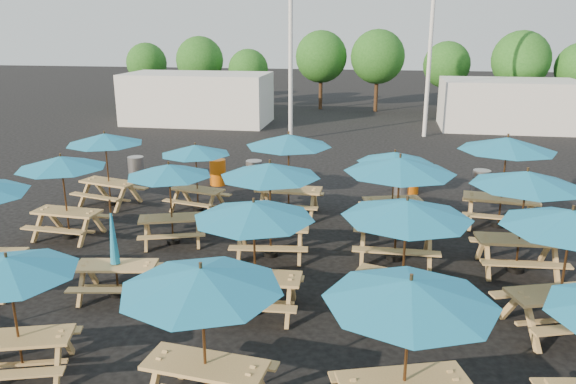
% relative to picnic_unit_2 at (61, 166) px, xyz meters
% --- Properties ---
extents(ground, '(120.00, 120.00, 0.00)m').
position_rel_picnic_unit_2_xyz_m(ground, '(5.60, -0.04, -1.94)').
color(ground, black).
rests_on(ground, ground).
extents(picnic_unit_2, '(2.41, 2.41, 2.22)m').
position_rel_picnic_unit_2_xyz_m(picnic_unit_2, '(0.00, 0.00, 0.00)').
color(picnic_unit_2, '#B3834F').
rests_on(picnic_unit_2, ground).
extents(picnic_unit_3, '(2.81, 2.81, 2.27)m').
position_rel_picnic_unit_2_xyz_m(picnic_unit_3, '(-0.24, 2.82, 0.05)').
color(picnic_unit_3, '#B3834F').
rests_on(picnic_unit_3, ground).
extents(picnic_unit_4, '(2.62, 2.62, 2.06)m').
position_rel_picnic_unit_2_xyz_m(picnic_unit_4, '(2.53, -5.73, -0.14)').
color(picnic_unit_4, '#B3834F').
rests_on(picnic_unit_4, ground).
extents(picnic_unit_5, '(1.83, 1.66, 2.08)m').
position_rel_picnic_unit_2_xyz_m(picnic_unit_5, '(2.77, -2.89, -1.09)').
color(picnic_unit_5, '#B3834F').
rests_on(picnic_unit_5, ground).
extents(picnic_unit_6, '(2.70, 2.70, 2.10)m').
position_rel_picnic_unit_2_xyz_m(picnic_unit_6, '(2.84, 0.09, -0.10)').
color(picnic_unit_6, '#B3834F').
rests_on(picnic_unit_6, ground).
extents(picnic_unit_7, '(2.51, 2.51, 2.04)m').
position_rel_picnic_unit_2_xyz_m(picnic_unit_7, '(2.63, 2.75, -0.16)').
color(picnic_unit_7, '#B3834F').
rests_on(picnic_unit_7, ground).
extents(picnic_unit_8, '(2.54, 2.54, 2.26)m').
position_rel_picnic_unit_2_xyz_m(picnic_unit_8, '(5.68, -6.03, 0.03)').
color(picnic_unit_8, '#B3834F').
rests_on(picnic_unit_8, ground).
extents(picnic_unit_9, '(2.40, 2.40, 2.27)m').
position_rel_picnic_unit_2_xyz_m(picnic_unit_9, '(5.73, -3.08, 0.04)').
color(picnic_unit_9, '#B3834F').
rests_on(picnic_unit_9, ground).
extents(picnic_unit_10, '(2.63, 2.63, 2.34)m').
position_rel_picnic_unit_2_xyz_m(picnic_unit_10, '(5.48, -0.31, 0.10)').
color(picnic_unit_10, '#B3834F').
rests_on(picnic_unit_10, ground).
extents(picnic_unit_11, '(2.50, 2.50, 2.43)m').
position_rel_picnic_unit_2_xyz_m(picnic_unit_11, '(5.40, 2.78, 0.19)').
color(picnic_unit_11, '#B3834F').
rests_on(picnic_unit_11, ground).
extents(picnic_unit_12, '(2.91, 2.91, 2.27)m').
position_rel_picnic_unit_2_xyz_m(picnic_unit_12, '(8.47, -5.97, 0.05)').
color(picnic_unit_12, '#B3834F').
rests_on(picnic_unit_12, ground).
extents(picnic_unit_13, '(3.02, 3.02, 2.36)m').
position_rel_picnic_unit_2_xyz_m(picnic_unit_13, '(8.52, -2.81, 0.13)').
color(picnic_unit_13, '#B3834F').
rests_on(picnic_unit_13, ground).
extents(picnic_unit_14, '(2.58, 2.58, 2.52)m').
position_rel_picnic_unit_2_xyz_m(picnic_unit_14, '(8.45, -0.03, 0.27)').
color(picnic_unit_14, '#B3834F').
rests_on(picnic_unit_14, ground).
extents(picnic_unit_15, '(2.61, 2.61, 2.05)m').
position_rel_picnic_unit_2_xyz_m(picnic_unit_15, '(8.39, 2.66, -0.14)').
color(picnic_unit_15, '#B3834F').
rests_on(picnic_unit_15, ground).
extents(picnic_unit_17, '(3.05, 3.05, 2.36)m').
position_rel_picnic_unit_2_xyz_m(picnic_unit_17, '(11.30, -2.90, 0.13)').
color(picnic_unit_17, '#B3834F').
rests_on(picnic_unit_17, ground).
extents(picnic_unit_18, '(2.54, 2.54, 2.38)m').
position_rel_picnic_unit_2_xyz_m(picnic_unit_18, '(11.16, -0.26, 0.14)').
color(picnic_unit_18, '#B3834F').
rests_on(picnic_unit_18, ground).
extents(picnic_unit_19, '(2.91, 2.91, 2.54)m').
position_rel_picnic_unit_2_xyz_m(picnic_unit_19, '(11.32, 2.78, 0.28)').
color(picnic_unit_19, '#B3834F').
rests_on(picnic_unit_19, ground).
extents(waste_bin_0, '(0.56, 0.56, 0.90)m').
position_rel_picnic_unit_2_xyz_m(waste_bin_0, '(-0.58, 5.52, -1.49)').
color(waste_bin_0, gray).
rests_on(waste_bin_0, ground).
extents(waste_bin_1, '(0.56, 0.56, 0.90)m').
position_rel_picnic_unit_2_xyz_m(waste_bin_1, '(2.41, 5.60, -1.49)').
color(waste_bin_1, '#D5600C').
rests_on(waste_bin_1, ground).
extents(waste_bin_2, '(0.56, 0.56, 0.90)m').
position_rel_picnic_unit_2_xyz_m(waste_bin_2, '(3.70, 5.65, -1.49)').
color(waste_bin_2, gray).
rests_on(waste_bin_2, ground).
extents(waste_bin_3, '(0.56, 0.56, 0.90)m').
position_rel_picnic_unit_2_xyz_m(waste_bin_3, '(8.72, 5.52, -1.49)').
color(waste_bin_3, gray).
rests_on(waste_bin_3, ground).
extents(waste_bin_4, '(0.56, 0.56, 0.90)m').
position_rel_picnic_unit_2_xyz_m(waste_bin_4, '(9.01, 5.65, -1.49)').
color(waste_bin_4, '#D5600C').
rests_on(waste_bin_4, ground).
extents(waste_bin_5, '(0.56, 0.56, 0.90)m').
position_rel_picnic_unit_2_xyz_m(waste_bin_5, '(11.25, 5.58, -1.49)').
color(waste_bin_5, gray).
rests_on(waste_bin_5, ground).
extents(mast_0, '(0.20, 0.20, 12.00)m').
position_rel_picnic_unit_2_xyz_m(mast_0, '(3.60, 13.96, 4.06)').
color(mast_0, silver).
rests_on(mast_0, ground).
extents(mast_1, '(0.20, 0.20, 12.00)m').
position_rel_picnic_unit_2_xyz_m(mast_1, '(10.10, 15.96, 4.06)').
color(mast_1, silver).
rests_on(mast_1, ground).
extents(event_tent_0, '(8.00, 4.00, 2.80)m').
position_rel_picnic_unit_2_xyz_m(event_tent_0, '(-2.40, 17.96, -0.54)').
color(event_tent_0, silver).
rests_on(event_tent_0, ground).
extents(event_tent_1, '(7.00, 4.00, 2.60)m').
position_rel_picnic_unit_2_xyz_m(event_tent_1, '(14.60, 18.96, -0.64)').
color(event_tent_1, silver).
rests_on(event_tent_1, ground).
extents(tree_0, '(2.80, 2.80, 4.24)m').
position_rel_picnic_unit_2_xyz_m(tree_0, '(-8.47, 25.21, 0.89)').
color(tree_0, '#382314').
rests_on(tree_0, ground).
extents(tree_1, '(3.11, 3.11, 4.72)m').
position_rel_picnic_unit_2_xyz_m(tree_1, '(-4.14, 23.86, 1.21)').
color(tree_1, '#382314').
rests_on(tree_1, ground).
extents(tree_2, '(2.59, 2.59, 3.93)m').
position_rel_picnic_unit_2_xyz_m(tree_2, '(-0.78, 23.62, 0.68)').
color(tree_2, '#382314').
rests_on(tree_2, ground).
extents(tree_3, '(3.36, 3.36, 5.09)m').
position_rel_picnic_unit_2_xyz_m(tree_3, '(3.85, 24.68, 1.46)').
color(tree_3, '#382314').
rests_on(tree_3, ground).
extents(tree_4, '(3.41, 3.41, 5.17)m').
position_rel_picnic_unit_2_xyz_m(tree_4, '(7.50, 24.22, 1.52)').
color(tree_4, '#382314').
rests_on(tree_4, ground).
extents(tree_5, '(2.94, 2.94, 4.45)m').
position_rel_picnic_unit_2_xyz_m(tree_5, '(11.83, 24.64, 1.03)').
color(tree_5, '#382314').
rests_on(tree_5, ground).
extents(tree_6, '(3.38, 3.38, 5.13)m').
position_rel_picnic_unit_2_xyz_m(tree_6, '(15.84, 22.86, 1.48)').
color(tree_6, '#382314').
rests_on(tree_6, ground).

